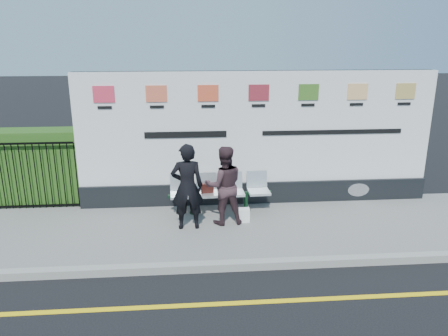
% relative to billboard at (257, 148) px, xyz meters
% --- Properties ---
extents(ground, '(80.00, 80.00, 0.00)m').
position_rel_billboard_xyz_m(ground, '(-0.50, -3.85, -1.42)').
color(ground, black).
extents(pavement, '(14.00, 3.00, 0.12)m').
position_rel_billboard_xyz_m(pavement, '(-0.50, -1.35, -1.36)').
color(pavement, slate).
rests_on(pavement, ground).
extents(kerb, '(14.00, 0.18, 0.14)m').
position_rel_billboard_xyz_m(kerb, '(-0.50, -2.85, -1.35)').
color(kerb, gray).
rests_on(kerb, ground).
extents(yellow_line, '(14.00, 0.10, 0.01)m').
position_rel_billboard_xyz_m(yellow_line, '(-0.50, -3.85, -1.42)').
color(yellow_line, yellow).
rests_on(yellow_line, ground).
extents(billboard, '(8.00, 0.30, 3.00)m').
position_rel_billboard_xyz_m(billboard, '(0.00, 0.00, 0.00)').
color(billboard, black).
rests_on(billboard, pavement).
extents(hedge, '(2.35, 0.70, 1.70)m').
position_rel_billboard_xyz_m(hedge, '(-5.08, 0.45, -0.45)').
color(hedge, '#2A5319').
rests_on(hedge, pavement).
extents(railing, '(2.05, 0.06, 1.54)m').
position_rel_billboard_xyz_m(railing, '(-5.08, -0.00, -0.53)').
color(railing, black).
rests_on(railing, pavement).
extents(bench, '(2.19, 0.65, 0.46)m').
position_rel_billboard_xyz_m(bench, '(-0.88, -0.57, -1.07)').
color(bench, silver).
rests_on(bench, pavement).
extents(woman_left, '(0.66, 0.45, 1.75)m').
position_rel_billboard_xyz_m(woman_left, '(-1.59, -1.34, -0.42)').
color(woman_left, black).
rests_on(woman_left, pavement).
extents(woman_right, '(0.85, 0.70, 1.64)m').
position_rel_billboard_xyz_m(woman_right, '(-0.84, -1.15, -0.48)').
color(woman_right, '#3B262C').
rests_on(woman_right, pavement).
extents(handbag_brown, '(0.27, 0.14, 0.21)m').
position_rel_billboard_xyz_m(handbag_brown, '(-1.16, -0.58, -0.73)').
color(handbag_brown, black).
rests_on(handbag_brown, bench).
extents(carrier_bag_white, '(0.28, 0.17, 0.28)m').
position_rel_billboard_xyz_m(carrier_bag_white, '(-0.45, -1.12, -1.16)').
color(carrier_bag_white, white).
rests_on(carrier_bag_white, pavement).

